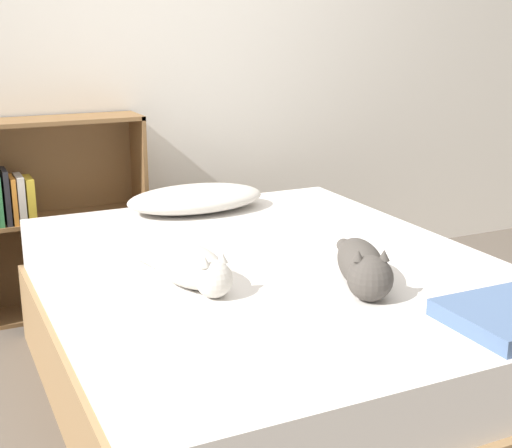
{
  "coord_description": "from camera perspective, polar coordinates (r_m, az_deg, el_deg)",
  "views": [
    {
      "loc": [
        -1.1,
        -2.17,
        1.4
      ],
      "look_at": [
        0.0,
        0.15,
        0.67
      ],
      "focal_mm": 50.0,
      "sensor_mm": 36.0,
      "label": 1
    }
  ],
  "objects": [
    {
      "name": "cat_dark",
      "position": [
        2.34,
        8.52,
        -3.39
      ],
      "size": [
        0.29,
        0.53,
        0.16
      ],
      "rotation": [
        0.0,
        0.0,
        4.32
      ],
      "color": "#47423D",
      "rests_on": "bed"
    },
    {
      "name": "pillow",
      "position": [
        3.25,
        -4.89,
        2.04
      ],
      "size": [
        0.64,
        0.36,
        0.11
      ],
      "color": "beige",
      "rests_on": "bed"
    },
    {
      "name": "cat_light",
      "position": [
        2.33,
        -5.28,
        -3.41
      ],
      "size": [
        0.25,
        0.51,
        0.14
      ],
      "rotation": [
        0.0,
        0.0,
        4.93
      ],
      "color": "beige",
      "rests_on": "bed"
    },
    {
      "name": "wall_back",
      "position": [
        3.77,
        -8.58,
        13.47
      ],
      "size": [
        8.0,
        0.06,
        2.5
      ],
      "color": "white",
      "rests_on": "ground_plane"
    },
    {
      "name": "ground_plane",
      "position": [
        2.81,
        1.35,
        -13.96
      ],
      "size": [
        8.0,
        8.0,
        0.0
      ],
      "primitive_type": "plane",
      "color": "brown"
    },
    {
      "name": "bed",
      "position": [
        2.68,
        1.39,
        -8.78
      ],
      "size": [
        1.55,
        2.01,
        0.57
      ],
      "color": "#99754C",
      "rests_on": "ground_plane"
    },
    {
      "name": "bookshelf",
      "position": [
        3.62,
        -15.72,
        0.92
      ],
      "size": [
        0.78,
        0.26,
        0.96
      ],
      "color": "brown",
      "rests_on": "ground_plane"
    }
  ]
}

